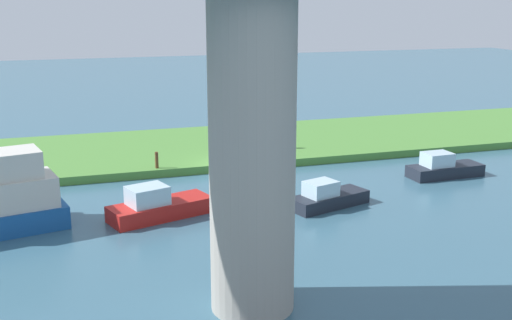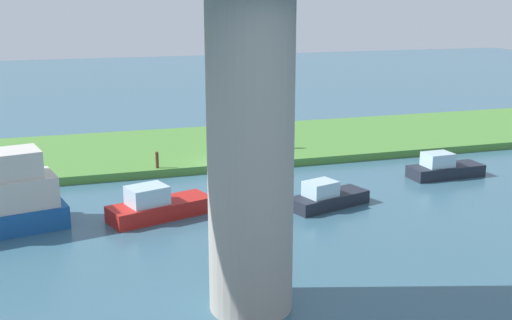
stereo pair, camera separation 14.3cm
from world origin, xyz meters
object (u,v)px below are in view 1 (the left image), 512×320
at_px(mooring_post, 157,160).
at_px(houseboat_blue, 327,197).
at_px(bridge_pylon, 252,160).
at_px(skiff_small, 443,168).
at_px(pontoon_yellow, 157,206).
at_px(person_on_bank, 282,138).

height_order(mooring_post, houseboat_blue, mooring_post).
bearing_deg(bridge_pylon, houseboat_blue, -126.68).
xyz_separation_m(bridge_pylon, skiff_small, (-15.73, -12.25, -4.72)).
xyz_separation_m(mooring_post, houseboat_blue, (-7.43, 8.35, -0.48)).
relative_size(bridge_pylon, mooring_post, 10.62).
bearing_deg(pontoon_yellow, person_on_bank, -134.99).
xyz_separation_m(person_on_bank, pontoon_yellow, (10.01, 10.02, -0.60)).
distance_m(mooring_post, pontoon_yellow, 7.51).
xyz_separation_m(pontoon_yellow, houseboat_blue, (-8.55, 0.94, -0.09)).
bearing_deg(mooring_post, pontoon_yellow, 81.42).
relative_size(person_on_bank, pontoon_yellow, 0.26).
bearing_deg(person_on_bank, houseboat_blue, 82.38).
bearing_deg(person_on_bank, pontoon_yellow, 45.01).
distance_m(bridge_pylon, mooring_post, 18.03).
bearing_deg(bridge_pylon, skiff_small, -142.10).
bearing_deg(houseboat_blue, bridge_pylon, 53.32).
relative_size(bridge_pylon, pontoon_yellow, 1.96).
xyz_separation_m(person_on_bank, skiff_small, (-7.45, 7.86, -0.66)).
height_order(skiff_small, houseboat_blue, skiff_small).
distance_m(pontoon_yellow, skiff_small, 17.60).
bearing_deg(houseboat_blue, skiff_small, -160.86).
distance_m(mooring_post, houseboat_blue, 11.19).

